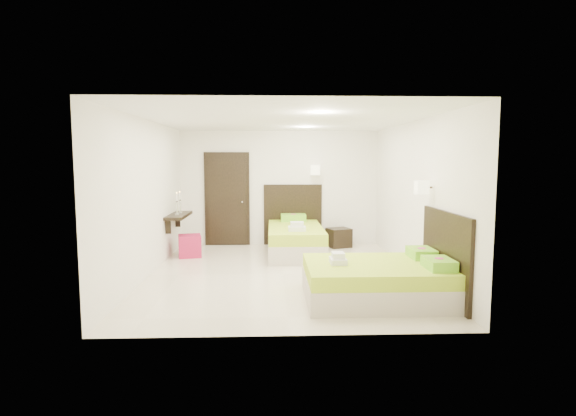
{
  "coord_description": "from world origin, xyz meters",
  "views": [
    {
      "loc": [
        -0.19,
        -7.52,
        1.92
      ],
      "look_at": [
        0.1,
        0.3,
        1.1
      ],
      "focal_mm": 28.0,
      "sensor_mm": 36.0,
      "label": 1
    }
  ],
  "objects_px": {
    "bed_single": "(295,237)",
    "ottoman": "(190,246)",
    "bed_double": "(382,279)",
    "nightstand": "(339,238)"
  },
  "relations": [
    {
      "from": "nightstand",
      "to": "ottoman",
      "type": "relative_size",
      "value": 1.08
    },
    {
      "from": "bed_double",
      "to": "ottoman",
      "type": "bearing_deg",
      "value": 137.41
    },
    {
      "from": "bed_double",
      "to": "nightstand",
      "type": "bearing_deg",
      "value": 90.47
    },
    {
      "from": "nightstand",
      "to": "bed_single",
      "type": "bearing_deg",
      "value": -167.69
    },
    {
      "from": "bed_double",
      "to": "ottoman",
      "type": "distance_m",
      "value": 4.33
    },
    {
      "from": "ottoman",
      "to": "bed_double",
      "type": "bearing_deg",
      "value": -42.59
    },
    {
      "from": "bed_double",
      "to": "ottoman",
      "type": "xyz_separation_m",
      "value": [
        -3.19,
        2.93,
        -0.07
      ]
    },
    {
      "from": "bed_double",
      "to": "ottoman",
      "type": "relative_size",
      "value": 4.49
    },
    {
      "from": "bed_double",
      "to": "ottoman",
      "type": "height_order",
      "value": "bed_double"
    },
    {
      "from": "bed_single",
      "to": "ottoman",
      "type": "relative_size",
      "value": 5.06
    }
  ]
}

